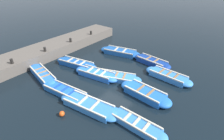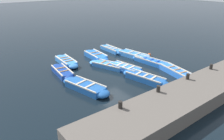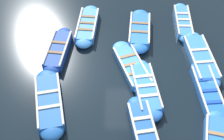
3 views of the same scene
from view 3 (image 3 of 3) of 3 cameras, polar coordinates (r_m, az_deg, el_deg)
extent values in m
plane|color=black|center=(13.94, 3.75, -1.11)|extent=(120.00, 120.00, 0.00)
cube|color=blue|center=(15.88, 5.05, 7.20)|extent=(2.41, 1.16, 0.40)
ellipsoid|color=blue|center=(15.00, 4.90, 4.29)|extent=(1.02, 0.99, 0.40)
ellipsoid|color=blue|center=(16.79, 5.19, 9.80)|extent=(1.02, 0.99, 0.40)
cube|color=silver|center=(15.74, 6.82, 7.72)|extent=(2.31, 0.22, 0.07)
cube|color=silver|center=(15.72, 3.39, 7.97)|extent=(2.31, 0.22, 0.07)
cube|color=olive|center=(15.48, 5.06, 7.02)|extent=(0.19, 0.90, 0.04)
cube|color=olive|center=(15.99, 5.14, 8.57)|extent=(0.19, 0.90, 0.04)
cube|color=#1E59AD|center=(12.02, 6.01, -11.59)|extent=(2.86, 1.34, 0.38)
ellipsoid|color=#1E59AD|center=(12.74, 4.57, -6.36)|extent=(0.92, 0.90, 0.38)
cube|color=beige|center=(11.90, 7.87, -10.74)|extent=(2.66, 0.60, 0.07)
cube|color=beige|center=(11.76, 4.31, -11.31)|extent=(2.66, 0.60, 0.07)
cube|color=beige|center=(11.84, 6.09, -11.07)|extent=(0.28, 0.74, 0.04)
cube|color=beige|center=(12.13, 5.44, -8.75)|extent=(0.28, 0.74, 0.04)
cube|color=#1E59AD|center=(13.02, -11.39, -5.79)|extent=(2.86, 1.62, 0.38)
ellipsoid|color=#1E59AD|center=(12.25, -10.95, -10.78)|extent=(1.16, 1.13, 0.38)
ellipsoid|color=#1E59AD|center=(13.88, -11.77, -1.39)|extent=(1.16, 1.13, 0.38)
cube|color=beige|center=(12.82, -9.47, -4.88)|extent=(2.59, 0.69, 0.07)
cube|color=beige|center=(12.89, -13.60, -5.48)|extent=(2.59, 0.69, 0.07)
cube|color=beige|center=(12.62, -11.41, -6.59)|extent=(0.34, 0.90, 0.04)
cube|color=beige|center=(13.10, -11.64, -3.92)|extent=(0.34, 0.90, 0.04)
cube|color=#3884E0|center=(14.99, 15.91, 2.04)|extent=(2.89, 1.34, 0.35)
ellipsoid|color=#3884E0|center=(14.14, 17.51, -1.99)|extent=(1.03, 1.01, 0.35)
ellipsoid|color=#3884E0|center=(15.91, 14.48, 5.62)|extent=(1.03, 1.01, 0.35)
cube|color=silver|center=(15.00, 17.67, 2.70)|extent=(2.71, 0.45, 0.07)
cube|color=silver|center=(14.70, 14.45, 2.49)|extent=(2.71, 0.45, 0.07)
cube|color=beige|center=(14.60, 16.50, 1.46)|extent=(0.25, 0.86, 0.04)
cube|color=beige|center=(15.11, 15.64, 3.62)|extent=(0.25, 0.86, 0.04)
cube|color=#3884E0|center=(16.82, 12.84, 8.56)|extent=(2.43, 0.78, 0.30)
ellipsoid|color=#3884E0|center=(15.91, 13.33, 5.79)|extent=(0.73, 0.71, 0.30)
ellipsoid|color=#3884E0|center=(17.77, 12.39, 11.03)|extent=(0.73, 0.71, 0.30)
cube|color=beige|center=(16.78, 14.11, 8.98)|extent=(2.38, 0.09, 0.07)
cube|color=beige|center=(16.64, 11.77, 9.12)|extent=(2.38, 0.09, 0.07)
cube|color=beige|center=(16.32, 13.14, 7.88)|extent=(0.14, 0.68, 0.04)
cube|color=beige|center=(16.72, 12.94, 9.01)|extent=(0.14, 0.68, 0.04)
cube|color=beige|center=(17.12, 12.74, 10.09)|extent=(0.14, 0.68, 0.04)
cube|color=#3884E0|center=(14.13, 3.60, 0.65)|extent=(2.72, 1.79, 0.29)
ellipsoid|color=#3884E0|center=(13.38, 5.61, -3.14)|extent=(1.15, 1.13, 0.29)
ellipsoid|color=#3884E0|center=(14.96, 1.80, 4.03)|extent=(1.15, 1.13, 0.29)
cube|color=beige|center=(14.13, 5.26, 1.57)|extent=(2.36, 0.97, 0.07)
cube|color=beige|center=(13.88, 1.97, 0.73)|extent=(2.36, 0.97, 0.07)
cube|color=olive|center=(13.68, 4.46, -0.45)|extent=(0.43, 0.83, 0.04)
cube|color=olive|center=(14.01, 3.63, 1.11)|extent=(0.43, 0.83, 0.04)
cube|color=olive|center=(14.36, 2.83, 2.60)|extent=(0.43, 0.83, 0.04)
ellipsoid|color=blue|center=(12.95, 18.42, -8.49)|extent=(0.89, 0.88, 0.39)
cube|color=#9E7A51|center=(12.33, 18.62, -10.95)|extent=(0.28, 0.72, 0.04)
cube|color=navy|center=(14.98, -9.84, 3.54)|extent=(2.47, 1.09, 0.38)
ellipsoid|color=navy|center=(14.20, -11.02, 0.18)|extent=(0.89, 0.87, 0.38)
ellipsoid|color=navy|center=(15.82, -8.78, 6.55)|extent=(0.89, 0.87, 0.38)
cube|color=beige|center=(14.73, -8.50, 4.05)|extent=(2.34, 0.32, 0.07)
cube|color=beige|center=(14.93, -11.39, 4.28)|extent=(2.34, 0.32, 0.07)
cube|color=olive|center=(14.61, -10.27, 3.21)|extent=(0.22, 0.76, 0.04)
cube|color=olive|center=(15.07, -9.63, 5.01)|extent=(0.22, 0.76, 0.04)
cube|color=blue|center=(13.30, 6.17, -3.38)|extent=(2.60, 1.31, 0.36)
ellipsoid|color=blue|center=(12.59, 7.36, -7.74)|extent=(0.99, 0.97, 0.36)
ellipsoid|color=blue|center=(14.08, 5.12, 0.52)|extent=(0.99, 0.97, 0.36)
cube|color=#B2AD9E|center=(13.22, 8.00, -2.59)|extent=(2.41, 0.49, 0.07)
cube|color=#B2AD9E|center=(13.06, 4.47, -2.99)|extent=(2.41, 0.49, 0.07)
cube|color=beige|center=(12.83, 6.74, -4.64)|extent=(0.27, 0.81, 0.04)
cube|color=beige|center=(13.14, 6.24, -2.83)|extent=(0.27, 0.81, 0.04)
cube|color=beige|center=(13.47, 5.78, -1.11)|extent=(0.27, 0.81, 0.04)
cube|color=#3884E0|center=(16.18, -4.54, 8.06)|extent=(2.49, 1.06, 0.36)
ellipsoid|color=#3884E0|center=(15.27, -5.19, 5.14)|extent=(0.93, 0.90, 0.36)
ellipsoid|color=#3884E0|center=(17.12, -3.96, 10.67)|extent=(0.93, 0.90, 0.36)
cube|color=silver|center=(15.98, -3.07, 8.59)|extent=(2.40, 0.22, 0.07)
cube|color=silver|center=(16.11, -6.09, 8.72)|extent=(2.40, 0.22, 0.07)
cube|color=olive|center=(15.66, -4.86, 7.42)|extent=(0.19, 0.82, 0.04)
cube|color=olive|center=(16.05, -4.59, 8.62)|extent=(0.19, 0.82, 0.04)
cube|color=olive|center=(16.45, -4.33, 9.76)|extent=(0.19, 0.82, 0.04)
cube|color=blue|center=(13.71, 17.20, -4.04)|extent=(2.88, 1.14, 0.32)
ellipsoid|color=blue|center=(12.97, 18.93, -8.88)|extent=(0.87, 0.85, 0.32)
ellipsoid|color=blue|center=(14.55, 15.68, 0.28)|extent=(0.87, 0.85, 0.32)
cube|color=beige|center=(13.70, 18.86, -3.40)|extent=(2.74, 0.39, 0.07)
cube|color=beige|center=(13.44, 15.88, -3.66)|extent=(2.74, 0.39, 0.07)
cube|color=#1947B7|center=(13.25, 18.09, -5.57)|extent=(0.22, 0.74, 0.04)
cube|color=#1947B7|center=(13.58, 17.37, -3.57)|extent=(0.22, 0.74, 0.04)
cube|color=#1947B7|center=(13.92, 16.69, -1.67)|extent=(0.22, 0.74, 0.04)
camera|label=1|loc=(18.22, 34.53, 28.52)|focal=28.00mm
camera|label=2|loc=(10.23, -82.09, -28.34)|focal=35.00mm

